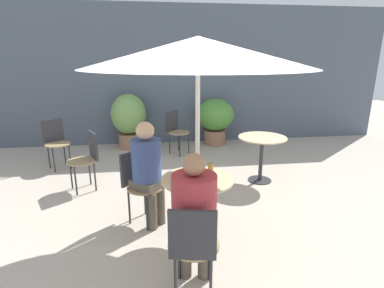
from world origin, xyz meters
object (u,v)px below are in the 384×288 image
(beer_glass_0, at_px, (192,175))
(umbrella, at_px, (198,53))
(bistro_chair_0, at_px, (139,180))
(cafe_table_near, at_px, (197,193))
(seated_person_0, at_px, (147,165))
(potted_plant_0, at_px, (129,118))
(cafe_table_far, at_px, (262,147))
(bistro_chair_2, at_px, (56,139))
(bistro_chair_4, at_px, (176,128))
(seated_person_1, at_px, (194,212))
(potted_plant_1, at_px, (215,118))
(bistro_chair_1, at_px, (193,243))
(beer_glass_2, at_px, (191,167))
(beer_glass_1, at_px, (211,171))
(bistro_chair_3, at_px, (87,155))

(beer_glass_0, relative_size, umbrella, 0.09)
(bistro_chair_0, bearing_deg, cafe_table_near, -90.00)
(cafe_table_near, bearing_deg, beer_glass_0, -123.30)
(seated_person_0, relative_size, potted_plant_0, 1.05)
(cafe_table_far, xyz_separation_m, bistro_chair_2, (-3.37, 1.07, -0.04))
(cafe_table_near, relative_size, bistro_chair_0, 0.85)
(cafe_table_far, bearing_deg, bistro_chair_4, 126.88)
(seated_person_1, bearing_deg, beer_glass_0, -84.58)
(cafe_table_near, distance_m, bistro_chair_4, 3.11)
(umbrella, bearing_deg, potted_plant_0, 104.32)
(bistro_chair_4, relative_size, potted_plant_1, 0.84)
(bistro_chair_1, relative_size, bistro_chair_4, 1.00)
(bistro_chair_4, height_order, seated_person_1, seated_person_1)
(beer_glass_2, bearing_deg, seated_person_1, -95.81)
(potted_plant_1, bearing_deg, bistro_chair_2, -160.48)
(beer_glass_2, bearing_deg, bistro_chair_4, 88.58)
(cafe_table_near, height_order, cafe_table_far, same)
(cafe_table_far, height_order, seated_person_1, seated_person_1)
(bistro_chair_0, distance_m, bistro_chair_2, 2.54)
(umbrella, bearing_deg, beer_glass_1, -8.81)
(bistro_chair_3, distance_m, beer_glass_1, 2.21)
(cafe_table_near, xyz_separation_m, potted_plant_0, (-0.93, 3.64, 0.10))
(cafe_table_far, height_order, bistro_chair_4, bistro_chair_4)
(bistro_chair_3, bearing_deg, umbrella, 15.51)
(bistro_chair_3, xyz_separation_m, beer_glass_2, (1.35, -1.43, 0.28))
(umbrella, bearing_deg, cafe_table_far, 50.22)
(bistro_chair_2, height_order, beer_glass_0, beer_glass_0)
(seated_person_0, xyz_separation_m, seated_person_1, (0.38, -1.08, -0.02))
(bistro_chair_4, distance_m, seated_person_0, 2.74)
(seated_person_1, xyz_separation_m, potted_plant_0, (-0.80, 4.29, -0.05))
(bistro_chair_2, distance_m, potted_plant_1, 3.28)
(beer_glass_0, height_order, beer_glass_1, beer_glass_0)
(beer_glass_0, height_order, potted_plant_1, potted_plant_1)
(bistro_chair_4, distance_m, potted_plant_0, 1.10)
(bistro_chair_3, bearing_deg, seated_person_0, 12.13)
(bistro_chair_1, relative_size, beer_glass_2, 5.26)
(seated_person_0, bearing_deg, cafe_table_near, -90.00)
(seated_person_1, bearing_deg, cafe_table_near, -90.00)
(bistro_chair_0, bearing_deg, seated_person_0, -90.00)
(beer_glass_0, relative_size, beer_glass_1, 1.14)
(bistro_chair_0, distance_m, beer_glass_0, 0.89)
(bistro_chair_1, distance_m, bistro_chair_2, 3.90)
(bistro_chair_4, distance_m, beer_glass_1, 3.15)
(bistro_chair_1, height_order, bistro_chair_2, same)
(beer_glass_1, xyz_separation_m, potted_plant_1, (0.83, 3.68, -0.19))
(cafe_table_far, distance_m, bistro_chair_4, 2.03)
(cafe_table_near, bearing_deg, umbrella, 0.00)
(bistro_chair_4, xyz_separation_m, potted_plant_1, (0.93, 0.55, 0.08))
(bistro_chair_1, distance_m, seated_person_1, 0.24)
(bistro_chair_1, xyz_separation_m, bistro_chair_4, (0.18, 3.91, 0.00))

